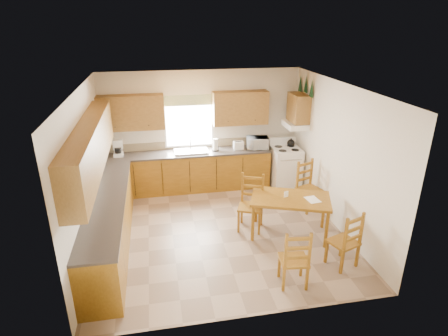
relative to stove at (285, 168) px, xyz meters
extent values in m
plane|color=gray|center=(-1.88, -1.68, -0.47)|extent=(4.50, 4.50, 0.00)
plane|color=#935E22|center=(-1.88, -1.68, 2.23)|extent=(4.50, 4.50, 0.00)
plane|color=silver|center=(-4.13, -1.68, 0.88)|extent=(4.50, 4.50, 0.00)
plane|color=silver|center=(0.37, -1.68, 0.88)|extent=(4.50, 4.50, 0.00)
plane|color=silver|center=(-1.88, 0.57, 0.88)|extent=(4.50, 4.50, 0.00)
plane|color=silver|center=(-1.88, -3.93, 0.88)|extent=(4.50, 4.50, 0.00)
cube|color=#885915|center=(-2.25, 0.27, -0.03)|extent=(3.75, 0.60, 0.88)
cube|color=#885915|center=(-3.83, -1.83, -0.03)|extent=(0.60, 3.60, 0.88)
cube|color=#3F3734|center=(-2.25, 0.27, 0.43)|extent=(3.75, 0.63, 0.04)
cube|color=#3F3734|center=(-3.83, -1.83, 0.43)|extent=(0.63, 3.60, 0.04)
cube|color=#877759|center=(-2.25, 0.56, 0.54)|extent=(3.75, 0.01, 0.18)
cube|color=brown|center=(-3.43, 0.41, 1.38)|extent=(1.41, 0.33, 0.75)
cube|color=brown|center=(-1.02, 0.41, 1.38)|extent=(1.25, 0.33, 0.75)
cube|color=brown|center=(-3.96, -1.83, 1.38)|extent=(0.33, 3.60, 0.75)
cube|color=brown|center=(0.20, -0.03, 1.43)|extent=(0.33, 0.62, 0.62)
cube|color=white|center=(0.15, -0.03, 1.05)|extent=(0.44, 0.62, 0.12)
cube|color=white|center=(-2.18, 0.54, 1.08)|extent=(1.13, 0.02, 1.18)
cube|color=white|center=(-2.18, 0.54, 1.08)|extent=(1.05, 0.01, 1.10)
cube|color=#53783D|center=(-2.18, 0.51, 1.58)|extent=(1.19, 0.01, 0.24)
cube|color=silver|center=(-2.18, 0.27, 0.47)|extent=(0.75, 0.45, 0.04)
cone|color=#15381E|center=(0.33, -0.35, 1.91)|extent=(0.22, 0.22, 0.36)
cone|color=#15381E|center=(0.33, -0.03, 1.95)|extent=(0.22, 0.22, 0.36)
cone|color=#15381E|center=(0.33, 0.29, 1.91)|extent=(0.22, 0.22, 0.36)
cube|color=white|center=(0.00, 0.00, 0.00)|extent=(0.65, 0.67, 0.94)
cube|color=white|center=(-3.78, 0.31, 0.60)|extent=(0.23, 0.26, 0.30)
cylinder|color=white|center=(-1.62, 0.27, 0.59)|extent=(0.16, 0.16, 0.28)
cube|color=white|center=(-1.08, 0.27, 0.54)|extent=(0.23, 0.15, 0.18)
imported|color=white|center=(-0.64, 0.24, 0.59)|extent=(0.50, 0.40, 0.27)
cube|color=#885915|center=(-0.63, -2.02, -0.10)|extent=(1.59, 1.24, 0.75)
cube|color=#885915|center=(-1.05, -3.37, 0.01)|extent=(0.45, 0.43, 0.97)
cube|color=#885915|center=(-0.11, -3.07, 0.02)|extent=(0.52, 0.51, 0.98)
cube|color=#885915|center=(-1.29, -1.71, 0.06)|extent=(0.57, 0.56, 1.06)
cube|color=#885915|center=(0.11, -1.16, 0.05)|extent=(0.55, 0.54, 1.03)
cube|color=white|center=(-0.27, -2.17, 0.28)|extent=(0.24, 0.30, 0.00)
cube|color=white|center=(-0.70, -1.98, 0.33)|extent=(0.08, 0.04, 0.11)
camera|label=1|loc=(-2.93, -7.73, 3.30)|focal=30.00mm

